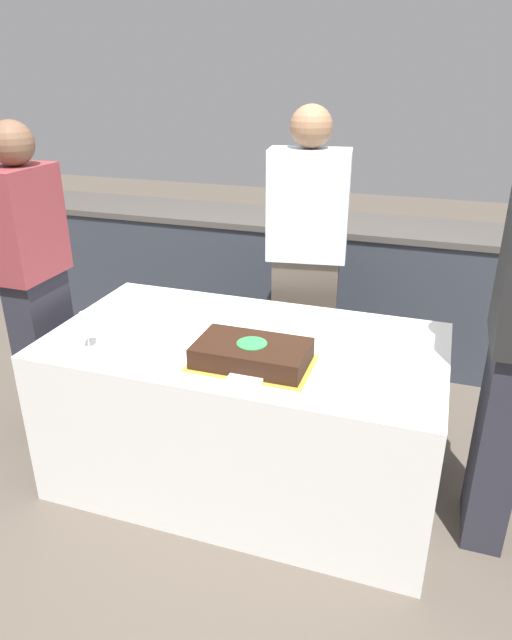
{
  "coord_description": "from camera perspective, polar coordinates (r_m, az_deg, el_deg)",
  "views": [
    {
      "loc": [
        0.76,
        -2.13,
        1.86
      ],
      "look_at": [
        0.05,
        0.0,
        0.85
      ],
      "focal_mm": 32.0,
      "sensor_mm": 36.0,
      "label": 1
    }
  ],
  "objects": [
    {
      "name": "plate_stack",
      "position": [
        2.56,
        -8.36,
        -0.79
      ],
      "size": [
        0.19,
        0.19,
        0.08
      ],
      "color": "white",
      "rests_on": "dining_table"
    },
    {
      "name": "person_cutting_cake",
      "position": [
        3.06,
        5.02,
        5.33
      ],
      "size": [
        0.43,
        0.26,
        1.69
      ],
      "rotation": [
        0.0,
        0.0,
        -3.0
      ],
      "color": "#4C4238",
      "rests_on": "ground_plane"
    },
    {
      "name": "utensil_pile",
      "position": [
        2.17,
        -1.28,
        -6.26
      ],
      "size": [
        0.14,
        0.1,
        0.02
      ],
      "color": "white",
      "rests_on": "dining_table"
    },
    {
      "name": "back_counter",
      "position": [
        4.0,
        6.35,
        3.55
      ],
      "size": [
        4.4,
        0.58,
        0.92
      ],
      "color": "#333842",
      "rests_on": "ground_plane"
    },
    {
      "name": "person_seated_left",
      "position": [
        3.0,
        -21.14,
        2.91
      ],
      "size": [
        0.2,
        0.36,
        1.64
      ],
      "rotation": [
        0.0,
        0.0,
        1.57
      ],
      "color": "#282833",
      "rests_on": "ground_plane"
    },
    {
      "name": "cake",
      "position": [
        2.3,
        -0.41,
        -3.39
      ],
      "size": [
        0.49,
        0.31,
        0.09
      ],
      "color": "gold",
      "rests_on": "dining_table"
    },
    {
      "name": "wine_glass",
      "position": [
        2.5,
        -16.6,
        -0.54
      ],
      "size": [
        0.07,
        0.07,
        0.17
      ],
      "color": "white",
      "rests_on": "dining_table"
    },
    {
      "name": "side_plate_near_cake",
      "position": [
        2.6,
        -0.15,
        -1.02
      ],
      "size": [
        0.2,
        0.2,
        0.0
      ],
      "color": "white",
      "rests_on": "dining_table"
    },
    {
      "name": "dining_table",
      "position": [
        2.71,
        -1.03,
        -9.09
      ],
      "size": [
        1.73,
        0.94,
        0.75
      ],
      "color": "silver",
      "rests_on": "ground_plane"
    },
    {
      "name": "ground_plane",
      "position": [
        2.93,
        -0.97,
        -15.25
      ],
      "size": [
        14.0,
        14.0,
        0.0
      ],
      "primitive_type": "plane",
      "color": "brown"
    }
  ]
}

